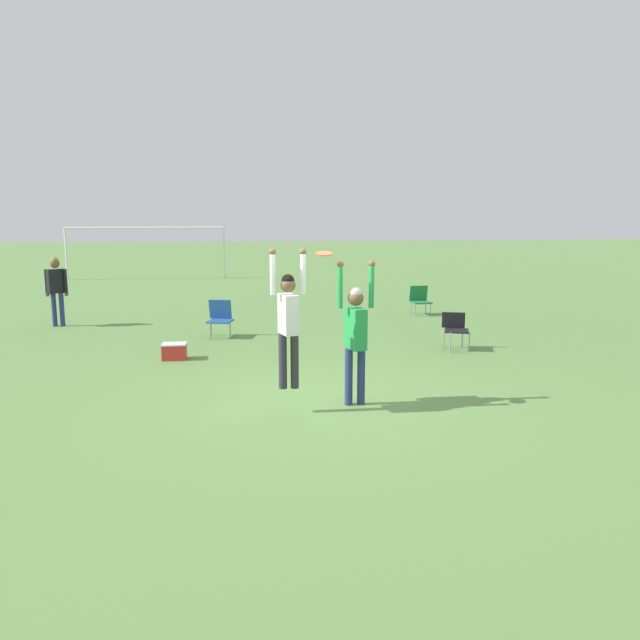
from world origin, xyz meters
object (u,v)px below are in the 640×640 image
Objects in this scene: person_defending at (355,329)px; camping_chair_0 at (455,327)px; person_spectator_near at (56,284)px; camping_chair_1 at (220,316)px; frisbee at (324,254)px; cooler_box at (174,351)px; camping_chair_2 at (420,299)px; person_jumping at (288,316)px.

person_defending reaches higher than camping_chair_0.
person_defending reaches higher than person_spectator_near.
camping_chair_1 is at bearing -2.93° from camping_chair_0.
cooler_box is at bearing 125.24° from frisbee.
camping_chair_2 is (4.00, 8.56, -1.86)m from frisbee.
frisbee reaches higher than cooler_box.
person_spectator_near reaches higher than camping_chair_2.
person_jumping is 1.10m from person_defending.
person_spectator_near is at bearing -154.59° from person_defending.
camping_chair_1 is 1.82× the size of cooler_box.
cooler_box is (-2.55, 3.61, -2.16)m from frisbee.
camping_chair_2 is at bearing -41.86° from person_jumping.
person_spectator_near reaches higher than camping_chair_0.
person_jumping is 6.20m from camping_chair_1.
person_jumping is 8.05× the size of frisbee.
frisbee is (0.53, 0.13, 0.88)m from person_jumping.
camping_chair_0 is 0.95× the size of camping_chair_2.
person_defending is 2.64× the size of camping_chair_2.
person_jumping reaches higher than camping_chair_1.
person_defending reaches higher than cooler_box.
camping_chair_2 reaches higher than cooler_box.
camping_chair_1 is at bearing 106.02° from frisbee.
camping_chair_1 is (-5.08, 2.08, 0.01)m from camping_chair_0.
person_jumping is 5.64m from camping_chair_0.
frisbee is 9.63m from camping_chair_2.
cooler_box is (-6.55, -4.95, -0.31)m from camping_chair_2.
person_defending is 2.80× the size of camping_chair_0.
person_jumping reaches higher than frisbee.
camping_chair_0 is at bearing 127.42° from person_defending.
camping_chair_0 is 5.95m from cooler_box.
camping_chair_2 is 1.74× the size of cooler_box.
camping_chair_2 is at bearing 37.07° from cooler_box.
frisbee is 9.93m from person_spectator_near.
frisbee is at bearing 60.96° from camping_chair_2.
camping_chair_0 is (3.39, 3.80, -1.84)m from frisbee.
cooler_box is (-0.86, -2.27, -0.33)m from camping_chair_1.
camping_chair_0 is at bearing 1.84° from cooler_box.
frisbee is at bearing 67.65° from camping_chair_0.
person_defending is 8.72× the size of frisbee.
person_defending is at bearing 63.43° from camping_chair_2.
cooler_box is (-5.94, -0.19, -0.32)m from camping_chair_0.
camping_chair_2 reaches higher than camping_chair_0.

